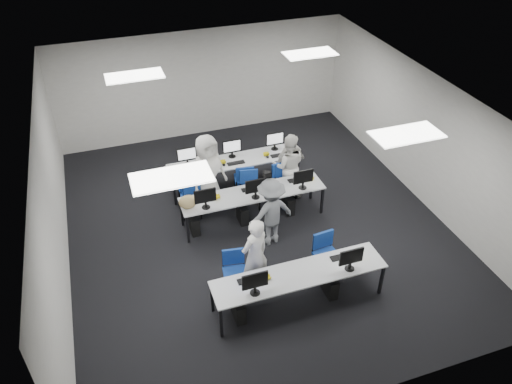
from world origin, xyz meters
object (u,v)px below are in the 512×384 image
object	(u,v)px
desk_mid	(253,195)
chair_3	(250,196)
chair_2	(191,204)
student_3	(290,163)
student_0	(255,255)
desk_front	(299,276)
chair_0	(235,280)
student_1	(288,166)
student_2	(208,172)
chair_4	(284,188)
chair_7	(283,181)
chair_5	(190,198)
chair_1	(326,263)
photographer	(271,212)
chair_6	(244,185)

from	to	relation	value
desk_mid	chair_3	size ratio (longest dim) A/B	3.58
chair_2	student_3	bearing A→B (deg)	11.31
chair_2	student_0	size ratio (longest dim) A/B	0.54
desk_front	chair_0	xyz separation A→B (m)	(-1.01, 0.65, -0.40)
desk_front	desk_mid	bearing A→B (deg)	90.00
student_1	student_2	bearing A→B (deg)	14.31
student_0	chair_4	bearing A→B (deg)	-143.96
desk_mid	chair_7	xyz separation A→B (m)	(1.03, 0.80, -0.39)
student_0	chair_7	bearing A→B (deg)	-142.86
chair_2	chair_5	world-z (taller)	chair_5
desk_front	student_1	bearing A→B (deg)	71.42
chair_1	chair_4	bearing A→B (deg)	81.16
desk_mid	chair_5	size ratio (longest dim) A/B	3.65
chair_0	chair_5	size ratio (longest dim) A/B	1.01
student_2	photographer	size ratio (longest dim) A/B	1.18
desk_front	chair_4	xyz separation A→B (m)	(0.95, 3.15, -0.40)
chair_5	student_0	world-z (taller)	student_0
chair_7	chair_0	bearing A→B (deg)	-110.74
student_0	student_3	xyz separation A→B (m)	(1.83, 2.82, -0.06)
desk_front	chair_6	world-z (taller)	chair_6
chair_1	chair_5	size ratio (longest dim) A/B	1.05
chair_6	student_3	bearing A→B (deg)	5.39
chair_6	photographer	size ratio (longest dim) A/B	0.58
desk_mid	chair_1	bearing A→B (deg)	-69.07
desk_mid	student_3	size ratio (longest dim) A/B	2.12
chair_3	chair_7	world-z (taller)	chair_7
desk_mid	student_1	world-z (taller)	student_1
chair_3	chair_6	world-z (taller)	chair_6
chair_2	chair_6	xyz separation A→B (m)	(1.36, 0.31, 0.01)
chair_4	chair_5	size ratio (longest dim) A/B	1.03
student_2	chair_4	bearing A→B (deg)	-32.42
chair_4	photographer	size ratio (longest dim) A/B	0.58
chair_6	chair_7	distance (m)	0.95
student_1	chair_3	bearing A→B (deg)	29.44
chair_5	chair_1	bearing A→B (deg)	-60.51
chair_1	photographer	distance (m)	1.52
chair_1	chair_7	world-z (taller)	chair_1
chair_2	student_3	distance (m)	2.52
student_0	photographer	world-z (taller)	student_0
desk_front	student_1	xyz separation A→B (m)	(1.10, 3.27, 0.12)
student_1	photographer	size ratio (longest dim) A/B	1.02
desk_mid	desk_front	bearing A→B (deg)	-90.00
student_2	photographer	bearing A→B (deg)	-85.20
chair_4	student_0	world-z (taller)	student_0
chair_2	photographer	distance (m)	2.07
chair_6	student_3	xyz separation A→B (m)	(1.11, -0.10, 0.47)
chair_6	chair_1	bearing A→B (deg)	-66.18
student_0	student_1	size ratio (longest dim) A/B	1.02
desk_mid	chair_0	distance (m)	2.23
desk_mid	chair_5	distance (m)	1.57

